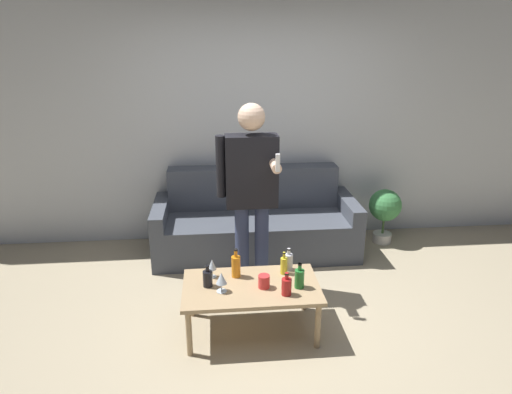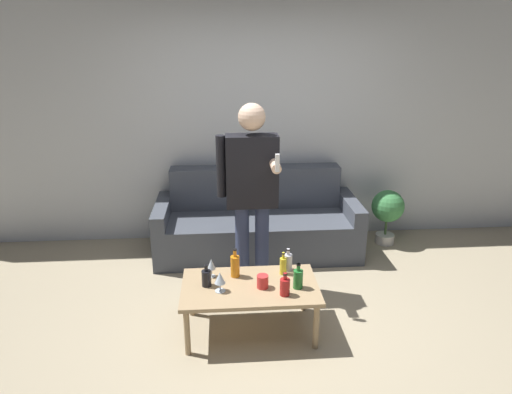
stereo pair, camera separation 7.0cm
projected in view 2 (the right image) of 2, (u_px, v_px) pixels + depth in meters
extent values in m
plane|color=tan|center=(280.00, 337.00, 3.54)|extent=(16.00, 16.00, 0.00)
cube|color=silver|center=(260.00, 120.00, 4.95)|extent=(8.00, 0.06, 2.70)
cube|color=#474C56|center=(258.00, 239.00, 4.76)|extent=(1.84, 0.60, 0.42)
cube|color=#474C56|center=(255.00, 204.00, 5.08)|extent=(1.84, 0.23, 0.87)
cube|color=#474C56|center=(163.00, 230.00, 4.77)|extent=(0.14, 0.83, 0.58)
cube|color=#474C56|center=(349.00, 224.00, 4.92)|extent=(0.14, 0.83, 0.58)
cube|color=tan|center=(250.00, 287.00, 3.50)|extent=(1.05, 0.61, 0.03)
cylinder|color=tan|center=(187.00, 332.00, 3.29)|extent=(0.04, 0.04, 0.38)
cylinder|color=tan|center=(316.00, 326.00, 3.36)|extent=(0.04, 0.04, 0.38)
cylinder|color=tan|center=(191.00, 295.00, 3.77)|extent=(0.04, 0.04, 0.38)
cylinder|color=tan|center=(304.00, 290.00, 3.84)|extent=(0.04, 0.04, 0.38)
cylinder|color=#23752D|center=(298.00, 279.00, 3.43)|extent=(0.07, 0.07, 0.15)
cylinder|color=#23752D|center=(299.00, 267.00, 3.40)|extent=(0.03, 0.03, 0.06)
cylinder|color=black|center=(299.00, 265.00, 3.39)|extent=(0.03, 0.03, 0.01)
cylinder|color=black|center=(206.00, 278.00, 3.46)|extent=(0.07, 0.07, 0.13)
cylinder|color=black|center=(206.00, 268.00, 3.43)|extent=(0.03, 0.03, 0.05)
cylinder|color=black|center=(206.00, 266.00, 3.43)|extent=(0.03, 0.03, 0.01)
cylinder|color=#B21E1E|center=(285.00, 287.00, 3.34)|extent=(0.07, 0.07, 0.13)
cylinder|color=#B21E1E|center=(285.00, 276.00, 3.31)|extent=(0.03, 0.03, 0.05)
cylinder|color=black|center=(285.00, 274.00, 3.30)|extent=(0.03, 0.03, 0.01)
cylinder|color=yellow|center=(283.00, 266.00, 3.64)|extent=(0.06, 0.06, 0.14)
cylinder|color=yellow|center=(283.00, 256.00, 3.61)|extent=(0.02, 0.02, 0.05)
cylinder|color=black|center=(283.00, 253.00, 3.60)|extent=(0.02, 0.02, 0.01)
cylinder|color=orange|center=(235.00, 266.00, 3.59)|extent=(0.07, 0.07, 0.17)
cylinder|color=orange|center=(235.00, 253.00, 3.55)|extent=(0.03, 0.03, 0.07)
cylinder|color=black|center=(235.00, 250.00, 3.54)|extent=(0.03, 0.03, 0.01)
cylinder|color=silver|center=(288.00, 262.00, 3.70)|extent=(0.07, 0.07, 0.14)
cylinder|color=silver|center=(288.00, 252.00, 3.67)|extent=(0.03, 0.03, 0.05)
cylinder|color=black|center=(288.00, 249.00, 3.66)|extent=(0.03, 0.03, 0.01)
cylinder|color=silver|center=(220.00, 291.00, 3.41)|extent=(0.08, 0.08, 0.01)
cylinder|color=silver|center=(220.00, 287.00, 3.40)|extent=(0.01, 0.01, 0.06)
cone|color=silver|center=(220.00, 278.00, 3.37)|extent=(0.08, 0.08, 0.09)
cylinder|color=silver|center=(212.00, 276.00, 3.62)|extent=(0.06, 0.06, 0.01)
cylinder|color=silver|center=(212.00, 272.00, 3.61)|extent=(0.01, 0.01, 0.06)
cone|color=silver|center=(211.00, 264.00, 3.58)|extent=(0.07, 0.07, 0.09)
cylinder|color=red|center=(263.00, 282.00, 3.44)|extent=(0.09, 0.09, 0.10)
cylinder|color=navy|center=(242.00, 249.00, 4.07)|extent=(0.12, 0.12, 0.82)
cylinder|color=navy|center=(262.00, 248.00, 4.09)|extent=(0.12, 0.12, 0.82)
cube|color=black|center=(252.00, 171.00, 3.84)|extent=(0.44, 0.19, 0.62)
sphere|color=beige|center=(252.00, 117.00, 3.69)|extent=(0.23, 0.23, 0.23)
cylinder|color=black|center=(221.00, 167.00, 3.80)|extent=(0.08, 0.08, 0.53)
cylinder|color=beige|center=(275.00, 165.00, 3.69)|extent=(0.08, 0.28, 0.08)
cube|color=white|center=(277.00, 163.00, 3.51)|extent=(0.03, 0.03, 0.14)
cylinder|color=silver|center=(385.00, 238.00, 5.14)|extent=(0.21, 0.21, 0.11)
cylinder|color=#476B38|center=(386.00, 225.00, 5.08)|extent=(0.02, 0.02, 0.21)
sphere|color=#428E4C|center=(388.00, 206.00, 5.01)|extent=(0.35, 0.35, 0.35)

